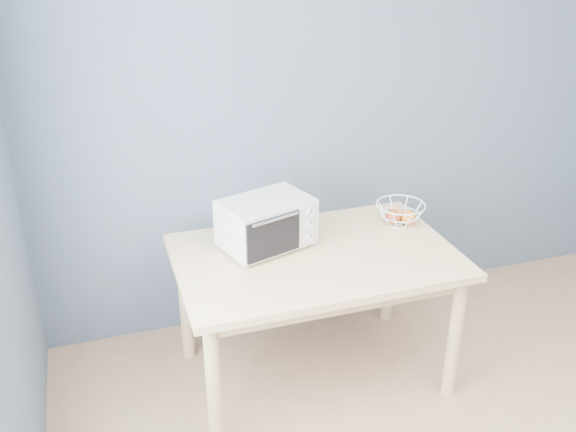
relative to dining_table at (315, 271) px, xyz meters
name	(u,v)px	position (x,y,z in m)	size (l,w,h in m)	color
dining_table	(315,271)	(0.00, 0.00, 0.00)	(1.40, 0.90, 0.75)	#E0B686
toaster_oven	(263,223)	(-0.23, 0.14, 0.24)	(0.51, 0.44, 0.26)	beige
fruit_basket	(400,214)	(0.55, 0.17, 0.16)	(0.27, 0.27, 0.12)	silver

